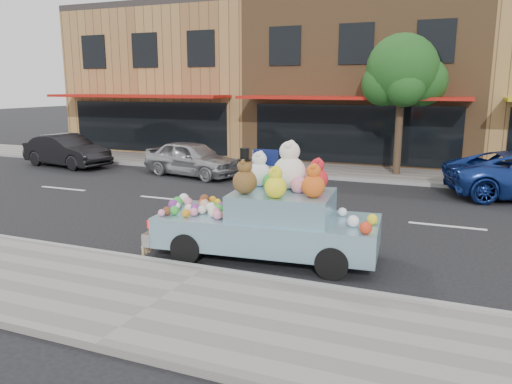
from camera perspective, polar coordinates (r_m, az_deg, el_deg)
The scene contains 11 objects.
ground at distance 13.70m, azimuth 4.04°, elevation -2.18°, with size 120.00×120.00×0.00m, color black.
near_sidewalk at distance 8.09m, azimuth -10.94°, elevation -12.25°, with size 60.00×3.00×0.12m, color gray.
far_sidewalk at distance 19.84m, azimuth 9.96°, elevation 2.29°, with size 60.00×3.00×0.12m, color gray.
near_kerb at distance 9.27m, azimuth -5.83°, elevation -8.82°, with size 60.00×0.12×0.13m, color gray.
far_kerb at distance 18.40m, azimuth 8.95°, elevation 1.58°, with size 60.00×0.12×0.13m, color gray.
storefront_left at distance 28.37m, azimuth -7.78°, elevation 12.51°, with size 10.00×9.80×7.30m.
storefront_mid at distance 24.94m, azimuth 13.06°, elevation 12.39°, with size 10.00×9.80×7.30m.
street_tree at distance 19.29m, azimuth 16.43°, elevation 12.56°, with size 3.00×2.70×5.22m.
car_silver at distance 19.04m, azimuth -7.34°, elevation 3.82°, with size 1.58×3.94×1.34m, color #A3A4A8.
car_dark at distance 22.61m, azimuth -20.83°, elevation 4.45°, with size 1.44×4.13×1.36m, color black.
art_car at distance 9.83m, azimuth 1.47°, elevation -2.97°, with size 4.63×2.16×2.31m.
Camera 1 is at (4.13, -12.62, 3.36)m, focal length 35.00 mm.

